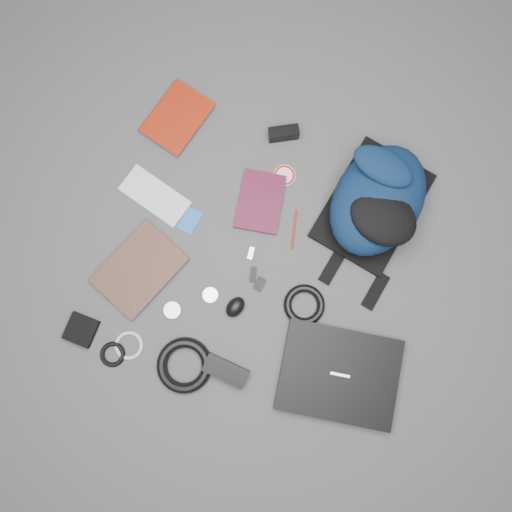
% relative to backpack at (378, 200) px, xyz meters
% --- Properties ---
extents(ground, '(4.00, 4.00, 0.00)m').
position_rel_backpack_xyz_m(ground, '(-0.34, -0.27, -0.09)').
color(ground, '#4F4F51').
rests_on(ground, ground).
extents(backpack, '(0.41, 0.51, 0.18)m').
position_rel_backpack_xyz_m(backpack, '(0.00, 0.00, 0.00)').
color(backpack, black).
rests_on(backpack, ground).
extents(laptop, '(0.40, 0.32, 0.04)m').
position_rel_backpack_xyz_m(laptop, '(0.02, -0.58, -0.07)').
color(laptop, black).
rests_on(laptop, ground).
extents(textbook_red, '(0.24, 0.27, 0.03)m').
position_rel_backpack_xyz_m(textbook_red, '(-0.82, 0.16, -0.08)').
color(textbook_red, maroon).
rests_on(textbook_red, ground).
extents(comic_book, '(0.31, 0.34, 0.02)m').
position_rel_backpack_xyz_m(comic_book, '(-0.80, -0.37, -0.08)').
color(comic_book, '#9F4C0B').
rests_on(comic_book, ground).
extents(envelope, '(0.26, 0.18, 0.00)m').
position_rel_backpack_xyz_m(envelope, '(-0.73, -0.16, -0.09)').
color(envelope, silver).
rests_on(envelope, ground).
extents(dvd_case, '(0.16, 0.22, 0.02)m').
position_rel_backpack_xyz_m(dvd_case, '(-0.37, -0.09, -0.08)').
color(dvd_case, '#3F0C20').
rests_on(dvd_case, ground).
extents(compact_camera, '(0.11, 0.08, 0.06)m').
position_rel_backpack_xyz_m(compact_camera, '(-0.36, 0.16, -0.06)').
color(compact_camera, black).
rests_on(compact_camera, ground).
extents(sticker_disc, '(0.08, 0.08, 0.00)m').
position_rel_backpack_xyz_m(sticker_disc, '(-0.32, 0.03, -0.09)').
color(sticker_disc, white).
rests_on(sticker_disc, ground).
extents(pen_teal, '(0.04, 0.16, 0.01)m').
position_rel_backpack_xyz_m(pen_teal, '(-0.38, -0.10, -0.09)').
color(pen_teal, '#0C6A71').
rests_on(pen_teal, ground).
extents(pen_red, '(0.03, 0.14, 0.01)m').
position_rel_backpack_xyz_m(pen_red, '(-0.24, -0.15, -0.09)').
color(pen_red, '#AF160D').
rests_on(pen_red, ground).
extents(id_badge, '(0.07, 0.10, 0.00)m').
position_rel_backpack_xyz_m(id_badge, '(-0.59, -0.21, -0.09)').
color(id_badge, blue).
rests_on(id_badge, ground).
extents(usb_black, '(0.03, 0.05, 0.01)m').
position_rel_backpack_xyz_m(usb_black, '(-0.33, -0.33, -0.09)').
color(usb_black, black).
rests_on(usb_black, ground).
extents(usb_silver, '(0.02, 0.04, 0.01)m').
position_rel_backpack_xyz_m(usb_silver, '(-0.36, -0.27, -0.09)').
color(usb_silver, '#BABABD').
rests_on(usb_silver, ground).
extents(key_fob, '(0.04, 0.05, 0.01)m').
position_rel_backpack_xyz_m(key_fob, '(-0.30, -0.36, -0.09)').
color(key_fob, black).
rests_on(key_fob, ground).
extents(mouse, '(0.08, 0.09, 0.04)m').
position_rel_backpack_xyz_m(mouse, '(-0.36, -0.46, -0.07)').
color(mouse, black).
rests_on(mouse, ground).
extents(headphone_left, '(0.06, 0.06, 0.01)m').
position_rel_backpack_xyz_m(headphone_left, '(-0.56, -0.52, -0.09)').
color(headphone_left, '#ABABAD').
rests_on(headphone_left, ground).
extents(headphone_right, '(0.07, 0.07, 0.01)m').
position_rel_backpack_xyz_m(headphone_right, '(-0.45, -0.44, -0.09)').
color(headphone_right, silver).
rests_on(headphone_right, ground).
extents(cable_coil, '(0.15, 0.15, 0.03)m').
position_rel_backpack_xyz_m(cable_coil, '(-0.14, -0.39, -0.08)').
color(cable_coil, black).
rests_on(cable_coil, ground).
extents(power_brick, '(0.15, 0.09, 0.04)m').
position_rel_backpack_xyz_m(power_brick, '(-0.34, -0.66, -0.07)').
color(power_brick, black).
rests_on(power_brick, ground).
extents(power_cord_coil, '(0.20, 0.20, 0.04)m').
position_rel_backpack_xyz_m(power_cord_coil, '(-0.47, -0.68, -0.07)').
color(power_cord_coil, black).
rests_on(power_cord_coil, ground).
extents(pouch, '(0.10, 0.10, 0.02)m').
position_rel_backpack_xyz_m(pouch, '(-0.84, -0.66, -0.08)').
color(pouch, black).
rests_on(pouch, ground).
extents(earbud_coil, '(0.10, 0.10, 0.02)m').
position_rel_backpack_xyz_m(earbud_coil, '(-0.71, -0.71, -0.08)').
color(earbud_coil, black).
rests_on(earbud_coil, ground).
extents(white_cable_coil, '(0.11, 0.11, 0.01)m').
position_rel_backpack_xyz_m(white_cable_coil, '(-0.67, -0.67, -0.09)').
color(white_cable_coil, silver).
rests_on(white_cable_coil, ground).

